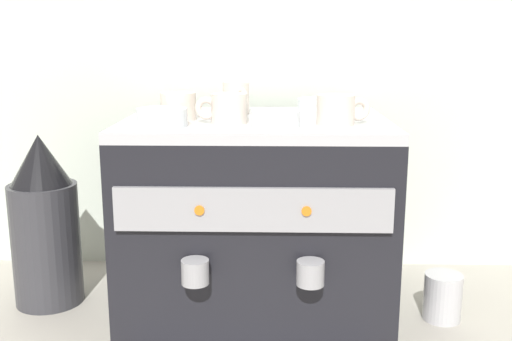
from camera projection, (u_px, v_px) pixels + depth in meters
ground_plane at (256, 310)px, 1.49m from camera, size 4.00×4.00×0.00m
tiled_backsplash_wall at (259, 84)px, 1.69m from camera, size 2.80×0.03×1.07m
espresso_machine at (256, 219)px, 1.43m from camera, size 0.61×0.57×0.48m
ceramic_cup_0 at (179, 106)px, 1.36m from camera, size 0.08×0.11×0.06m
ceramic_cup_1 at (237, 98)px, 1.46m from camera, size 0.07×0.10×0.08m
ceramic_cup_2 at (337, 110)px, 1.28m from camera, size 0.12×0.08×0.06m
ceramic_cup_3 at (227, 108)px, 1.30m from camera, size 0.11×0.08×0.06m
ceramic_bowl_0 at (162, 118)px, 1.25m from camera, size 0.11×0.11×0.04m
ceramic_bowl_1 at (323, 106)px, 1.50m from camera, size 0.13×0.13×0.03m
ceramic_bowl_2 at (275, 119)px, 1.26m from camera, size 0.10×0.10×0.03m
coffee_grinder at (45, 224)px, 1.49m from camera, size 0.17×0.17×0.43m
milk_pitcher at (443, 297)px, 1.43m from camera, size 0.09×0.09×0.11m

